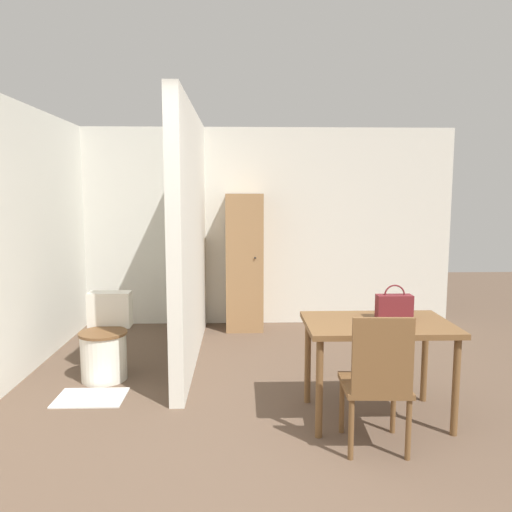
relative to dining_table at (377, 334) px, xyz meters
name	(u,v)px	position (x,y,z in m)	size (l,w,h in m)	color
wall_back	(250,227)	(-0.89, 2.86, 0.60)	(5.19, 0.12, 2.50)	silver
wall_left	(7,243)	(-3.04, 0.83, 0.60)	(0.12, 4.93, 2.50)	silver
partition_wall	(190,236)	(-1.52, 1.50, 0.60)	(0.12, 2.60, 2.50)	silver
dining_table	(377,334)	(0.00, 0.00, 0.00)	(1.07, 0.71, 0.74)	brown
wooden_chair	(377,379)	(-0.13, -0.49, -0.16)	(0.44, 0.44, 0.93)	brown
toilet	(105,344)	(-2.25, 0.91, -0.34)	(0.43, 0.58, 0.75)	silver
handbag	(394,306)	(0.15, 0.10, 0.18)	(0.27, 0.11, 0.26)	maroon
wooden_cabinet	(244,262)	(-0.96, 2.54, 0.19)	(0.45, 0.50, 1.68)	#997047
bath_mat	(91,398)	(-2.25, 0.42, -0.64)	(0.56, 0.39, 0.01)	silver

